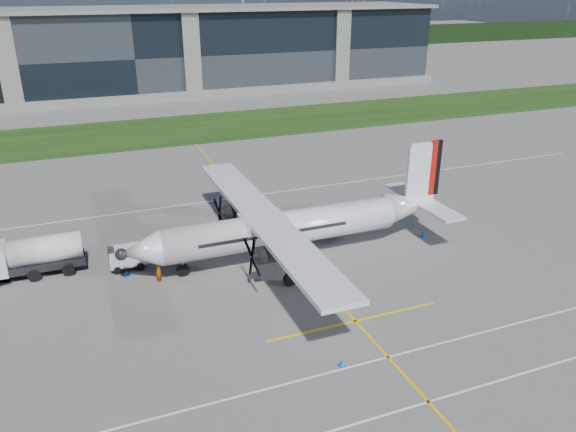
{
  "coord_description": "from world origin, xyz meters",
  "views": [
    {
      "loc": [
        -12.14,
        -32.62,
        19.96
      ],
      "look_at": [
        2.63,
        4.69,
        3.16
      ],
      "focal_mm": 35.0,
      "sensor_mm": 36.0,
      "label": 1
    }
  ],
  "objects_px": {
    "safety_cone_nose_stbd": "(127,273)",
    "safety_cone_portwing": "(342,362)",
    "safety_cone_stbdwing": "(217,201)",
    "ground_crew_person": "(158,268)",
    "safety_cone_tail": "(423,234)",
    "turboprop_aircraft": "(293,208)",
    "fuel_tanker_truck": "(22,258)",
    "baggage_tug": "(127,258)"
  },
  "relations": [
    {
      "from": "ground_crew_person",
      "to": "safety_cone_stbdwing",
      "type": "distance_m",
      "value": 15.5
    },
    {
      "from": "safety_cone_nose_stbd",
      "to": "safety_cone_portwing",
      "type": "bearing_deg",
      "value": -56.6
    },
    {
      "from": "fuel_tanker_truck",
      "to": "ground_crew_person",
      "type": "distance_m",
      "value": 10.06
    },
    {
      "from": "ground_crew_person",
      "to": "safety_cone_stbdwing",
      "type": "relative_size",
      "value": 4.26
    },
    {
      "from": "baggage_tug",
      "to": "safety_cone_tail",
      "type": "height_order",
      "value": "baggage_tug"
    },
    {
      "from": "ground_crew_person",
      "to": "turboprop_aircraft",
      "type": "bearing_deg",
      "value": -91.81
    },
    {
      "from": "safety_cone_nose_stbd",
      "to": "baggage_tug",
      "type": "bearing_deg",
      "value": 79.52
    },
    {
      "from": "safety_cone_portwing",
      "to": "safety_cone_stbdwing",
      "type": "height_order",
      "value": "same"
    },
    {
      "from": "safety_cone_nose_stbd",
      "to": "safety_cone_stbdwing",
      "type": "relative_size",
      "value": 1.0
    },
    {
      "from": "safety_cone_nose_stbd",
      "to": "safety_cone_stbdwing",
      "type": "distance_m",
      "value": 15.31
    },
    {
      "from": "fuel_tanker_truck",
      "to": "safety_cone_tail",
      "type": "xyz_separation_m",
      "value": [
        31.14,
        -4.89,
        -1.2
      ]
    },
    {
      "from": "baggage_tug",
      "to": "ground_crew_person",
      "type": "relative_size",
      "value": 1.31
    },
    {
      "from": "turboprop_aircraft",
      "to": "baggage_tug",
      "type": "distance_m",
      "value": 13.04
    },
    {
      "from": "turboprop_aircraft",
      "to": "fuel_tanker_truck",
      "type": "xyz_separation_m",
      "value": [
        -19.48,
        4.24,
        -2.62
      ]
    },
    {
      "from": "ground_crew_person",
      "to": "safety_cone_stbdwing",
      "type": "bearing_deg",
      "value": -33.41
    },
    {
      "from": "fuel_tanker_truck",
      "to": "safety_cone_portwing",
      "type": "distance_m",
      "value": 24.66
    },
    {
      "from": "baggage_tug",
      "to": "safety_cone_portwing",
      "type": "distance_m",
      "value": 19.16
    },
    {
      "from": "ground_crew_person",
      "to": "safety_cone_nose_stbd",
      "type": "bearing_deg",
      "value": 48.02
    },
    {
      "from": "safety_cone_portwing",
      "to": "safety_cone_nose_stbd",
      "type": "distance_m",
      "value": 18.12
    },
    {
      "from": "baggage_tug",
      "to": "safety_cone_portwing",
      "type": "bearing_deg",
      "value": -59.5
    },
    {
      "from": "baggage_tug",
      "to": "safety_cone_tail",
      "type": "relative_size",
      "value": 5.61
    },
    {
      "from": "turboprop_aircraft",
      "to": "safety_cone_stbdwing",
      "type": "distance_m",
      "value": 13.93
    },
    {
      "from": "baggage_tug",
      "to": "safety_cone_nose_stbd",
      "type": "bearing_deg",
      "value": -100.48
    },
    {
      "from": "fuel_tanker_truck",
      "to": "ground_crew_person",
      "type": "xyz_separation_m",
      "value": [
        9.0,
        -4.48,
        -0.38
      ]
    },
    {
      "from": "safety_cone_stbdwing",
      "to": "safety_cone_nose_stbd",
      "type": "bearing_deg",
      "value": -130.24
    },
    {
      "from": "baggage_tug",
      "to": "safety_cone_portwing",
      "type": "height_order",
      "value": "baggage_tug"
    },
    {
      "from": "turboprop_aircraft",
      "to": "safety_cone_tail",
      "type": "bearing_deg",
      "value": -3.22
    },
    {
      "from": "turboprop_aircraft",
      "to": "safety_cone_nose_stbd",
      "type": "xyz_separation_m",
      "value": [
        -12.57,
        1.44,
        -3.81
      ]
    },
    {
      "from": "safety_cone_portwing",
      "to": "safety_cone_tail",
      "type": "height_order",
      "value": "same"
    },
    {
      "from": "ground_crew_person",
      "to": "safety_cone_tail",
      "type": "relative_size",
      "value": 4.26
    },
    {
      "from": "baggage_tug",
      "to": "safety_cone_tail",
      "type": "bearing_deg",
      "value": -8.23
    },
    {
      "from": "ground_crew_person",
      "to": "safety_cone_tail",
      "type": "height_order",
      "value": "ground_crew_person"
    },
    {
      "from": "safety_cone_stbdwing",
      "to": "fuel_tanker_truck",
      "type": "bearing_deg",
      "value": -152.13
    },
    {
      "from": "baggage_tug",
      "to": "safety_cone_nose_stbd",
      "type": "relative_size",
      "value": 5.61
    },
    {
      "from": "ground_crew_person",
      "to": "safety_cone_nose_stbd",
      "type": "distance_m",
      "value": 2.8
    },
    {
      "from": "fuel_tanker_truck",
      "to": "baggage_tug",
      "type": "xyz_separation_m",
      "value": [
        7.17,
        -1.43,
        -0.61
      ]
    },
    {
      "from": "fuel_tanker_truck",
      "to": "ground_crew_person",
      "type": "bearing_deg",
      "value": -26.48
    },
    {
      "from": "safety_cone_nose_stbd",
      "to": "turboprop_aircraft",
      "type": "bearing_deg",
      "value": -6.53
    },
    {
      "from": "turboprop_aircraft",
      "to": "safety_cone_stbdwing",
      "type": "relative_size",
      "value": 54.18
    },
    {
      "from": "ground_crew_person",
      "to": "safety_cone_tail",
      "type": "xyz_separation_m",
      "value": [
        22.13,
        -0.41,
        -0.82
      ]
    },
    {
      "from": "turboprop_aircraft",
      "to": "safety_cone_stbdwing",
      "type": "height_order",
      "value": "turboprop_aircraft"
    },
    {
      "from": "ground_crew_person",
      "to": "safety_cone_nose_stbd",
      "type": "height_order",
      "value": "ground_crew_person"
    }
  ]
}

